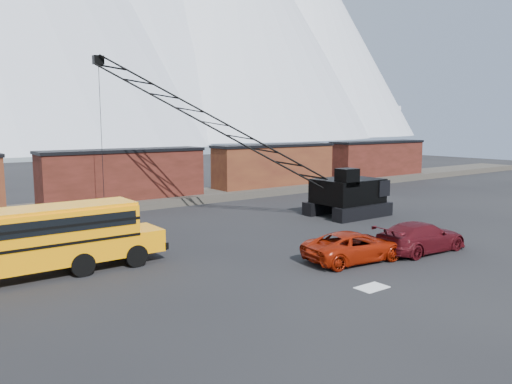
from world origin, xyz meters
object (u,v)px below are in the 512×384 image
Objects in this scene: red_pickup at (354,246)px; crawler_crane at (220,126)px; school_bus at (32,239)px; maroon_suv at (421,237)px.

red_pickup is 14.71m from crawler_crane.
crawler_crane is (14.36, 6.65, 4.96)m from school_bus.
maroon_suv is at bearing -23.04° from school_bus.
red_pickup is (13.80, -6.78, -1.04)m from school_bus.
crawler_crane reaches higher than maroon_suv.
maroon_suv is at bearing -94.63° from red_pickup.
red_pickup is at bearing 80.75° from maroon_suv.
red_pickup is at bearing -92.38° from crawler_crane.
crawler_crane is (0.56, 13.42, 6.00)m from red_pickup.
red_pickup is at bearing -26.14° from school_bus.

